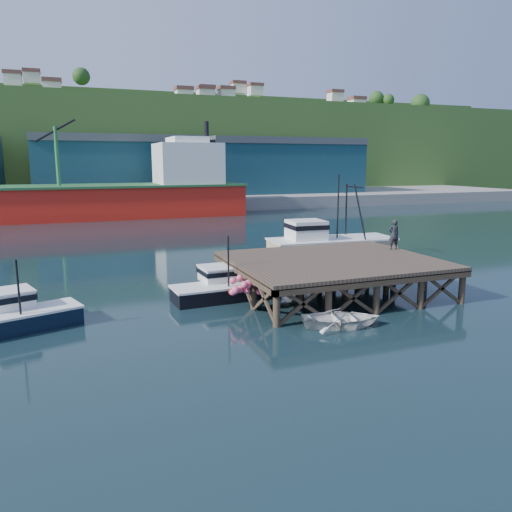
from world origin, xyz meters
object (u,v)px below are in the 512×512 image
dinghy (341,319)px  boat_black (224,286)px  boat_navy (17,315)px  trawler (329,243)px  dockworker (394,235)px

dinghy → boat_black: bearing=44.6°
boat_navy → boat_black: size_ratio=0.96×
trawler → dinghy: 16.92m
dinghy → dockworker: (8.15, 7.18, 2.73)m
boat_black → dinghy: bearing=-64.3°
dockworker → boat_navy: bearing=14.4°
boat_black → trawler: trawler is taller
boat_black → trawler: bearing=32.0°
boat_black → trawler: (11.53, 8.04, 0.72)m
trawler → dinghy: trawler is taller
dockworker → trawler: bearing=-77.3°
trawler → dockworker: (0.43, -7.84, 1.70)m
trawler → dockworker: trawler is taller
dinghy → dockworker: size_ratio=1.92×
boat_navy → boat_black: bearing=-8.9°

